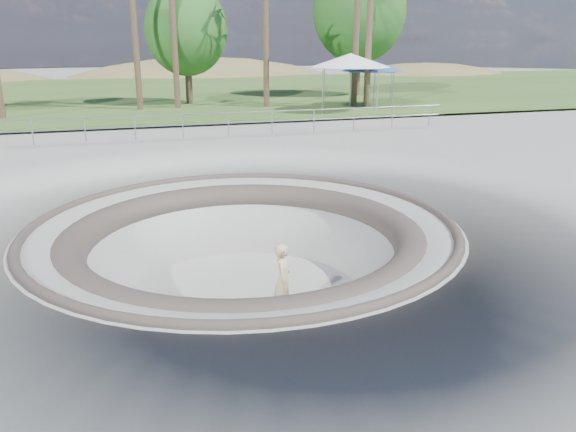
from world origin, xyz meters
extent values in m
plane|color=#A7A7A1|center=(0.00, 0.00, 0.00)|extent=(180.00, 180.00, 0.00)
torus|color=#A7A7A1|center=(0.00, 0.00, -2.00)|extent=(14.00, 14.00, 4.00)
cylinder|color=#A7A7A1|center=(0.00, 0.00, -1.95)|extent=(6.60, 6.60, 0.10)
torus|color=#453F37|center=(0.00, 0.00, -0.02)|extent=(10.24, 10.24, 0.24)
torus|color=#453F37|center=(0.00, 0.00, -0.45)|extent=(8.91, 8.91, 0.81)
cube|color=#3C5722|center=(0.00, 34.00, 0.22)|extent=(180.00, 36.00, 0.12)
ellipsoid|color=brown|center=(8.00, 60.00, -7.87)|extent=(61.60, 44.00, 28.60)
ellipsoid|color=brown|center=(35.00, 52.00, -5.36)|extent=(42.00, 30.00, 19.50)
cylinder|color=#919599|center=(0.00, 12.00, 1.17)|extent=(25.00, 0.05, 0.05)
cylinder|color=#919599|center=(0.00, 12.00, 0.72)|extent=(25.00, 0.05, 0.05)
cube|color=olive|center=(0.64, -1.23, -1.82)|extent=(0.86, 0.36, 0.02)
cylinder|color=#AFAEB3|center=(0.64, -1.23, -1.86)|extent=(0.06, 0.18, 0.04)
cylinder|color=#AFAEB3|center=(0.64, -1.23, -1.86)|extent=(0.06, 0.18, 0.04)
cylinder|color=silver|center=(0.64, -1.23, -1.87)|extent=(0.07, 0.04, 0.06)
cylinder|color=silver|center=(0.64, -1.23, -1.87)|extent=(0.07, 0.04, 0.06)
cylinder|color=silver|center=(0.64, -1.23, -1.87)|extent=(0.07, 0.04, 0.06)
cylinder|color=silver|center=(0.64, -1.23, -1.87)|extent=(0.07, 0.04, 0.06)
imported|color=beige|center=(0.64, -1.23, -0.98)|extent=(0.61, 0.72, 1.68)
cylinder|color=#919599|center=(8.76, 16.50, 1.46)|extent=(0.06, 0.06, 2.36)
cylinder|color=#919599|center=(11.77, 16.50, 1.46)|extent=(0.06, 0.06, 2.36)
cylinder|color=#919599|center=(8.76, 19.50, 1.46)|extent=(0.06, 0.06, 2.36)
cylinder|color=#919599|center=(11.77, 19.50, 1.46)|extent=(0.06, 0.06, 2.36)
cube|color=white|center=(10.27, 18.00, 2.75)|extent=(4.20, 4.20, 0.08)
cone|color=white|center=(10.27, 18.00, 3.13)|extent=(5.91, 5.91, 0.75)
cylinder|color=#919599|center=(11.40, 18.96, 1.29)|extent=(0.06, 0.06, 2.01)
cylinder|color=#919599|center=(13.96, 18.96, 1.29)|extent=(0.06, 0.06, 2.01)
cylinder|color=#919599|center=(11.40, 21.52, 1.29)|extent=(0.06, 0.06, 2.01)
cylinder|color=#919599|center=(13.96, 21.52, 1.29)|extent=(0.06, 0.06, 2.01)
cube|color=#2B579D|center=(12.68, 20.24, 2.38)|extent=(3.63, 3.63, 0.08)
cone|color=#2B579D|center=(12.68, 20.24, 2.71)|extent=(4.95, 4.95, 0.64)
cylinder|color=brown|center=(-1.31, 22.24, 5.33)|extent=(0.36, 0.36, 10.33)
cylinder|color=brown|center=(6.22, 21.42, 4.54)|extent=(0.36, 0.36, 8.73)
cylinder|color=brown|center=(11.75, 18.87, 4.83)|extent=(0.36, 0.36, 9.33)
cylinder|color=brown|center=(11.56, 20.28, 4.98)|extent=(0.36, 0.36, 9.63)
cylinder|color=brown|center=(1.92, 24.75, 2.34)|extent=(0.44, 0.44, 4.35)
ellipsoid|color=#316723|center=(1.92, 24.75, 4.83)|extent=(5.19, 4.72, 5.67)
cylinder|color=brown|center=(14.55, 26.78, 2.99)|extent=(0.44, 0.44, 5.65)
ellipsoid|color=#316723|center=(14.55, 26.78, 6.22)|extent=(6.75, 6.13, 7.36)
camera|label=1|loc=(-2.66, -12.54, 4.24)|focal=35.00mm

